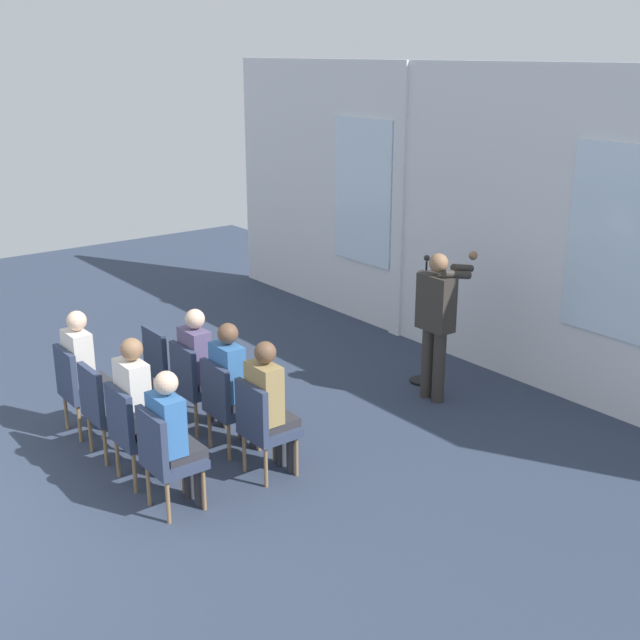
{
  "coord_description": "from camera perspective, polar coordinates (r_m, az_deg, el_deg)",
  "views": [
    {
      "loc": [
        6.61,
        -0.5,
        3.76
      ],
      "look_at": [
        0.19,
        4.45,
        1.08
      ],
      "focal_mm": 45.88,
      "sensor_mm": 36.0,
      "label": 1
    }
  ],
  "objects": [
    {
      "name": "chair_r1_c1",
      "position": [
        8.12,
        -14.85,
        -5.77
      ],
      "size": [
        0.46,
        0.44,
        0.94
      ],
      "color": "olive",
      "rests_on": "ground"
    },
    {
      "name": "chair_r0_c2",
      "position": [
        7.99,
        -6.57,
        -5.64
      ],
      "size": [
        0.46,
        0.44,
        0.94
      ],
      "color": "olive",
      "rests_on": "ground"
    },
    {
      "name": "chair_r1_c3",
      "position": [
        7.07,
        -10.73,
        -9.2
      ],
      "size": [
        0.46,
        0.44,
        0.94
      ],
      "color": "olive",
      "rests_on": "ground"
    },
    {
      "name": "audience_r0_c3",
      "position": [
        7.46,
        -3.55,
        -5.7
      ],
      "size": [
        0.36,
        0.39,
        1.31
      ],
      "color": "#2D2D33",
      "rests_on": "ground"
    },
    {
      "name": "rear_partition",
      "position": [
        10.14,
        10.76,
        6.98
      ],
      "size": [
        10.05,
        0.14,
        3.65
      ],
      "color": "silver",
      "rests_on": "ground"
    },
    {
      "name": "chair_r1_c2",
      "position": [
        7.59,
        -12.94,
        -7.37
      ],
      "size": [
        0.46,
        0.44,
        0.94
      ],
      "color": "olive",
      "rests_on": "ground"
    },
    {
      "name": "chair_r0_c1",
      "position": [
        8.5,
        -8.79,
        -4.24
      ],
      "size": [
        0.46,
        0.44,
        0.94
      ],
      "color": "olive",
      "rests_on": "ground"
    },
    {
      "name": "speaker",
      "position": [
        9.07,
        8.13,
        0.29
      ],
      "size": [
        0.52,
        0.69,
        1.69
      ],
      "color": "#332D28",
      "rests_on": "ground"
    },
    {
      "name": "audience_r0_c2",
      "position": [
        7.95,
        -6.12,
        -4.2
      ],
      "size": [
        0.36,
        0.39,
        1.32
      ],
      "color": "#2D2D33",
      "rests_on": "ground"
    },
    {
      "name": "chair_r0_c0",
      "position": [
        9.02,
        -10.75,
        -3.0
      ],
      "size": [
        0.46,
        0.44,
        0.94
      ],
      "color": "olive",
      "rests_on": "ground"
    },
    {
      "name": "audience_r1_c3",
      "position": [
        7.03,
        -10.2,
        -7.75
      ],
      "size": [
        0.36,
        0.39,
        1.27
      ],
      "color": "#2D2D33",
      "rests_on": "ground"
    },
    {
      "name": "chair_r1_c0",
      "position": [
        8.66,
        -16.51,
        -4.36
      ],
      "size": [
        0.46,
        0.44,
        0.94
      ],
      "color": "olive",
      "rests_on": "ground"
    },
    {
      "name": "chair_r0_c3",
      "position": [
        7.5,
        -4.04,
        -7.22
      ],
      "size": [
        0.46,
        0.44,
        0.94
      ],
      "color": "olive",
      "rests_on": "ground"
    },
    {
      "name": "audience_r1_c2",
      "position": [
        7.52,
        -12.52,
        -5.66
      ],
      "size": [
        0.36,
        0.39,
        1.38
      ],
      "color": "#2D2D33",
      "rests_on": "ground"
    },
    {
      "name": "audience_r1_c0",
      "position": [
        8.62,
        -16.12,
        -3.05
      ],
      "size": [
        0.36,
        0.39,
        1.31
      ],
      "color": "#2D2D33",
      "rests_on": "ground"
    },
    {
      "name": "mic_stand",
      "position": [
        9.72,
        7.18,
        -2.48
      ],
      "size": [
        0.28,
        0.28,
        1.55
      ],
      "color": "black",
      "rests_on": "ground"
    },
    {
      "name": "audience_r0_c1",
      "position": [
        8.46,
        -8.36,
        -2.94
      ],
      "size": [
        0.36,
        0.39,
        1.3
      ],
      "color": "#2D2D33",
      "rests_on": "ground"
    }
  ]
}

